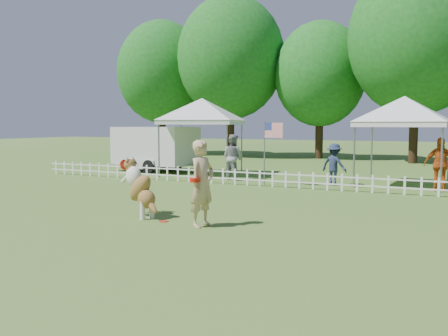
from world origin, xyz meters
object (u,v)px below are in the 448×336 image
handler (202,184)px  canopy_tent_right (403,142)px  canopy_tent_left (202,138)px  flag_pole (264,153)px  spectator_a (233,157)px  spectator_b (334,164)px  spectator_c (441,164)px  frisbee_on_turf (164,221)px  cargo_trailer (155,149)px  dog (141,188)px

handler → canopy_tent_right: bearing=-7.2°
canopy_tent_left → flag_pole: 4.45m
spectator_a → spectator_b: 4.14m
canopy_tent_right → flag_pole: bearing=-155.2°
canopy_tent_right → spectator_c: (1.33, -0.97, -0.69)m
flag_pole → spectator_a: (-1.78, 0.98, -0.26)m
frisbee_on_turf → spectator_c: spectator_c is taller
flag_pole → spectator_b: size_ratio=1.53×
frisbee_on_turf → cargo_trailer: 12.60m
cargo_trailer → flag_pole: bearing=-15.2°
canopy_tent_right → flag_pole: 5.06m
canopy_tent_left → canopy_tent_right: canopy_tent_left is taller
handler → canopy_tent_right: 10.15m
canopy_tent_right → flag_pole: canopy_tent_right is taller
canopy_tent_right → dog: bearing=-115.5°
spectator_b → frisbee_on_turf: bearing=96.0°
dog → spectator_b: (2.56, 8.43, 0.07)m
dog → handler: bearing=15.0°
dog → frisbee_on_turf: (0.81, -0.21, -0.70)m
handler → spectator_c: handler is taller
dog → cargo_trailer: 11.93m
frisbee_on_turf → cargo_trailer: bearing=125.5°
flag_pole → handler: bearing=-60.2°
dog → cargo_trailer: (-6.48, 10.01, 0.38)m
flag_pole → spectator_c: (5.97, 1.01, -0.27)m
spectator_a → canopy_tent_left: bearing=-13.8°
spectator_b → flag_pole: bearing=40.9°
canopy_tent_right → cargo_trailer: canopy_tent_right is taller
dog → canopy_tent_left: 10.30m
cargo_trailer → spectator_b: 9.19m
flag_pole → spectator_b: flag_pole is taller
frisbee_on_turf → canopy_tent_left: size_ratio=0.06×
canopy_tent_right → spectator_b: canopy_tent_right is taller
handler → canopy_tent_right: size_ratio=0.60×
handler → canopy_tent_left: 11.33m
dog → canopy_tent_left: canopy_tent_left is taller
spectator_a → spectator_c: spectator_a is taller
handler → spectator_c: 9.72m
frisbee_on_turf → spectator_c: (5.37, 8.63, 0.90)m
frisbee_on_turf → canopy_tent_right: 10.54m
cargo_trailer → spectator_c: bearing=-1.1°
dog → spectator_a: (-1.57, 8.39, 0.22)m
flag_pole → spectator_a: bearing=168.7°
canopy_tent_right → spectator_b: (-2.28, -0.96, -0.83)m
handler → flag_pole: flag_pole is taller
spectator_a → spectator_b: spectator_a is taller
canopy_tent_right → flag_pole: (-4.64, -1.98, -0.42)m
spectator_b → spectator_c: 3.61m
handler → spectator_b: (0.69, 8.72, -0.18)m
flag_pole → spectator_c: flag_pole is taller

